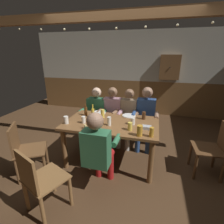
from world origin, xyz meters
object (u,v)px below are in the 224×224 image
object	(u,v)px
chair_empty_near_right	(40,181)
wall_dart_cabinet	(170,67)
dining_table	(111,128)
chair_empty_far_end	(214,148)
pint_glass_4	(151,132)
pint_glass_1	(140,131)
pint_glass_6	(109,121)
bottle_0	(93,123)
person_4	(98,148)
pint_glass_8	(144,116)
chair_empty_near_left	(25,149)
pint_glass_5	(130,126)
bottle_2	(86,111)
plate_1	(99,113)
table_candle	(85,127)
person_2	(128,115)
condiment_caddy	(147,128)
person_3	(145,116)
pint_glass_2	(84,120)
person_1	(112,114)
pint_glass_3	(133,121)
person_0	(96,112)
pint_glass_7	(103,113)
plate_0	(129,116)
bottle_1	(93,112)
pint_glass_0	(66,120)

from	to	relation	value
chair_empty_near_right	wall_dart_cabinet	size ratio (longest dim) A/B	1.26
dining_table	chair_empty_far_end	xyz separation A→B (m)	(1.65, 0.07, -0.18)
wall_dart_cabinet	pint_glass_4	bearing A→B (deg)	-96.47
pint_glass_1	pint_glass_6	size ratio (longest dim) A/B	1.10
bottle_0	chair_empty_near_right	bearing A→B (deg)	-112.29
person_4	wall_dart_cabinet	size ratio (longest dim) A/B	1.72
chair_empty_near_right	chair_empty_far_end	world-z (taller)	same
chair_empty_near_right	pint_glass_8	bearing A→B (deg)	78.57
chair_empty_near_left	pint_glass_1	size ratio (longest dim) A/B	5.55
person_4	pint_glass_5	world-z (taller)	person_4
pint_glass_6	pint_glass_8	size ratio (longest dim) A/B	1.05
person_4	bottle_2	distance (m)	1.07
plate_1	pint_glass_8	world-z (taller)	pint_glass_8
chair_empty_near_left	table_candle	size ratio (longest dim) A/B	11.00
dining_table	person_2	xyz separation A→B (m)	(0.16, 0.69, -0.00)
condiment_caddy	wall_dart_cabinet	world-z (taller)	wall_dart_cabinet
person_3	pint_glass_2	distance (m)	1.30
pint_glass_5	chair_empty_near_right	bearing A→B (deg)	-131.42
person_1	pint_glass_8	bearing A→B (deg)	150.37
pint_glass_4	pint_glass_8	bearing A→B (deg)	103.82
pint_glass_8	pint_glass_5	bearing A→B (deg)	-107.95
bottle_2	pint_glass_5	bearing A→B (deg)	-25.42
plate_1	pint_glass_5	distance (m)	0.94
chair_empty_near_left	pint_glass_3	bearing A→B (deg)	83.45
pint_glass_5	wall_dart_cabinet	distance (m)	3.08
plate_1	pint_glass_1	distance (m)	1.16
person_4	chair_empty_near_left	bearing A→B (deg)	-177.48
dining_table	person_0	size ratio (longest dim) A/B	1.33
chair_empty_near_right	pint_glass_7	distance (m)	1.50
condiment_caddy	plate_0	distance (m)	0.61
condiment_caddy	plate_0	size ratio (longest dim) A/B	0.57
table_candle	pint_glass_7	bearing A→B (deg)	80.05
pint_glass_1	pint_glass_7	bearing A→B (deg)	142.43
person_4	wall_dart_cabinet	bearing A→B (deg)	74.74
person_1	pint_glass_7	bearing A→B (deg)	87.06
chair_empty_near_left	chair_empty_far_end	distance (m)	2.94
chair_empty_near_right	plate_1	bearing A→B (deg)	107.14
person_1	pint_glass_2	size ratio (longest dim) A/B	10.23
pint_glass_1	pint_glass_2	size ratio (longest dim) A/B	1.34
person_4	bottle_1	distance (m)	0.94
person_0	table_candle	distance (m)	1.11
pint_glass_2	pint_glass_0	bearing A→B (deg)	-161.57
person_0	chair_empty_near_left	world-z (taller)	person_0
chair_empty_near_right	pint_glass_0	world-z (taller)	pint_glass_0
bottle_0	bottle_2	world-z (taller)	bottle_0
plate_1	pint_glass_7	distance (m)	0.25
pint_glass_1	pint_glass_4	size ratio (longest dim) A/B	1.12
chair_empty_far_end	person_4	bearing A→B (deg)	112.54
pint_glass_1	pint_glass_5	bearing A→B (deg)	137.23
pint_glass_3	plate_1	bearing A→B (deg)	151.89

